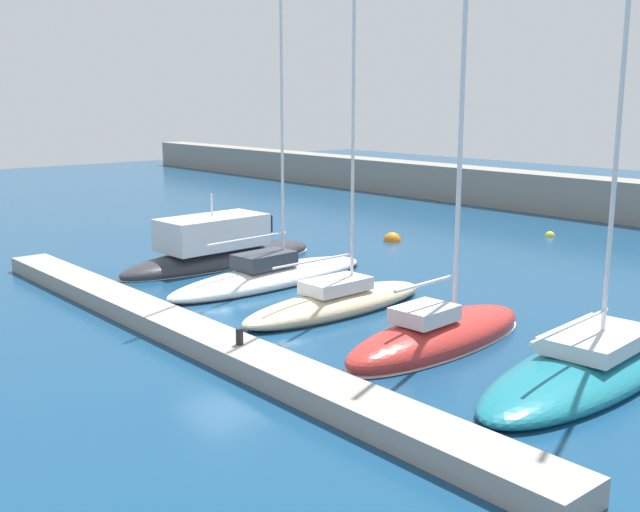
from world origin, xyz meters
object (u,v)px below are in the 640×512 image
(sailboat_white_second, at_px, (271,275))
(dock_bollard, at_px, (240,336))
(sailboat_sand_third, at_px, (337,300))
(sailboat_teal_fifth, at_px, (590,364))
(sailboat_red_fourth, at_px, (438,334))
(motorboat_charcoal_nearest, at_px, (220,251))
(mooring_buoy_orange, at_px, (392,241))
(mooring_buoy_yellow, at_px, (550,236))

(sailboat_white_second, relative_size, dock_bollard, 42.98)
(sailboat_sand_third, xyz_separation_m, sailboat_teal_fifth, (8.73, 0.86, -0.07))
(sailboat_red_fourth, xyz_separation_m, sailboat_teal_fifth, (4.16, 1.06, -0.04))
(motorboat_charcoal_nearest, height_order, sailboat_sand_third, sailboat_sand_third)
(motorboat_charcoal_nearest, relative_size, sailboat_white_second, 0.52)
(sailboat_red_fourth, xyz_separation_m, dock_bollard, (-2.32, -5.25, 0.44))
(sailboat_sand_third, relative_size, sailboat_red_fourth, 1.07)
(motorboat_charcoal_nearest, height_order, dock_bollard, motorboat_charcoal_nearest)
(sailboat_teal_fifth, distance_m, dock_bollard, 9.06)
(sailboat_teal_fifth, bearing_deg, motorboat_charcoal_nearest, 84.06)
(mooring_buoy_orange, bearing_deg, motorboat_charcoal_nearest, -96.45)
(sailboat_red_fourth, relative_size, sailboat_teal_fifth, 0.96)
(dock_bollard, bearing_deg, sailboat_teal_fifth, 44.26)
(motorboat_charcoal_nearest, relative_size, dock_bollard, 22.41)
(sailboat_sand_third, xyz_separation_m, dock_bollard, (2.25, -5.45, 0.41))
(sailboat_white_second, distance_m, sailboat_red_fourth, 9.18)
(sailboat_white_second, distance_m, sailboat_teal_fifth, 13.30)
(sailboat_white_second, relative_size, sailboat_teal_fifth, 1.22)
(sailboat_red_fourth, relative_size, mooring_buoy_orange, 17.05)
(sailboat_white_second, relative_size, sailboat_red_fourth, 1.27)
(sailboat_sand_third, xyz_separation_m, sailboat_red_fourth, (4.57, -0.20, -0.03))
(motorboat_charcoal_nearest, xyz_separation_m, sailboat_sand_third, (8.74, -1.10, -0.18))
(sailboat_sand_third, height_order, sailboat_teal_fifth, sailboat_sand_third)
(sailboat_sand_third, xyz_separation_m, mooring_buoy_orange, (-7.67, 10.52, -0.37))
(motorboat_charcoal_nearest, distance_m, sailboat_sand_third, 8.81)
(sailboat_red_fourth, bearing_deg, mooring_buoy_orange, 44.44)
(sailboat_teal_fifth, height_order, mooring_buoy_orange, sailboat_teal_fifth)
(sailboat_red_fourth, xyz_separation_m, mooring_buoy_orange, (-12.24, 10.72, -0.34))
(motorboat_charcoal_nearest, relative_size, sailboat_red_fourth, 0.66)
(sailboat_teal_fifth, distance_m, mooring_buoy_yellow, 20.69)
(sailboat_teal_fifth, distance_m, mooring_buoy_orange, 19.04)
(sailboat_sand_third, bearing_deg, mooring_buoy_yellow, 9.03)
(sailboat_white_second, height_order, sailboat_sand_third, sailboat_white_second)
(mooring_buoy_orange, bearing_deg, dock_bollard, -58.15)
(sailboat_white_second, height_order, mooring_buoy_yellow, sailboat_white_second)
(sailboat_red_fourth, bearing_deg, mooring_buoy_yellow, 19.60)
(sailboat_red_fourth, bearing_deg, sailboat_white_second, 80.08)
(motorboat_charcoal_nearest, distance_m, sailboat_teal_fifth, 17.47)
(motorboat_charcoal_nearest, bearing_deg, dock_bollard, -123.99)
(mooring_buoy_yellow, height_order, dock_bollard, dock_bollard)
(sailboat_red_fourth, relative_size, mooring_buoy_yellow, 29.52)
(sailboat_red_fourth, height_order, mooring_buoy_orange, sailboat_red_fourth)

